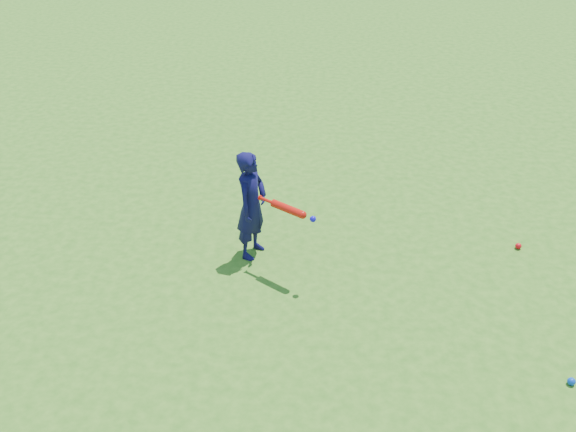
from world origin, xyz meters
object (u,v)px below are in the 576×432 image
(ground_ball_red, at_px, (518,246))
(ground_ball_blue, at_px, (571,381))
(child, at_px, (252,205))
(bat_swing, at_px, (290,210))

(ground_ball_red, distance_m, ground_ball_blue, 2.08)
(child, height_order, bat_swing, child)
(ground_ball_red, xyz_separation_m, bat_swing, (-2.56, -0.66, 0.77))
(child, distance_m, ground_ball_red, 3.08)
(child, distance_m, bat_swing, 0.59)
(child, distance_m, ground_ball_blue, 3.51)
(child, bearing_deg, bat_swing, -107.82)
(ground_ball_red, relative_size, ground_ball_blue, 1.00)
(ground_ball_red, height_order, ground_ball_blue, same)
(child, relative_size, bat_swing, 2.01)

